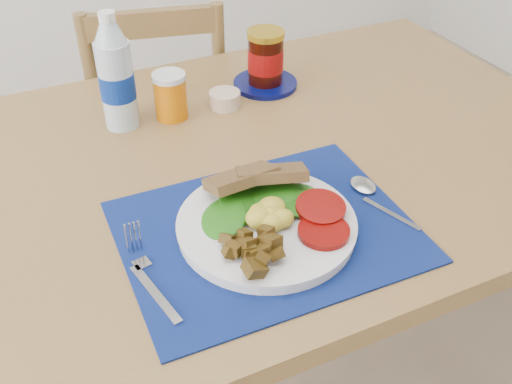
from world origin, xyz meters
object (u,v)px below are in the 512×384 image
Objects in this scene: water_bottle at (116,78)px; jam_on_saucer at (265,62)px; chair_far at (159,107)px; breakfast_plate at (265,223)px; juice_glass at (171,97)px.

water_bottle reaches higher than jam_on_saucer.
chair_far is 0.55m from water_bottle.
breakfast_plate is 1.96× the size of jam_on_saucer.
juice_glass reaches higher than breakfast_plate.
water_bottle is 2.57× the size of juice_glass.
chair_far is at bearing 78.92° from juice_glass.
water_bottle is (-0.12, 0.43, 0.08)m from breakfast_plate.
jam_on_saucer is at bearing 5.16° from water_bottle.
chair_far reaches higher than juice_glass.
breakfast_plate is 1.19× the size of water_bottle.
water_bottle is at bearing 173.07° from juice_glass.
water_bottle is 1.64× the size of jam_on_saucer.
jam_on_saucer is at bearing 10.27° from juice_glass.
jam_on_saucer is (0.16, -0.38, 0.27)m from chair_far.
jam_on_saucer is at bearing 68.07° from breakfast_plate.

